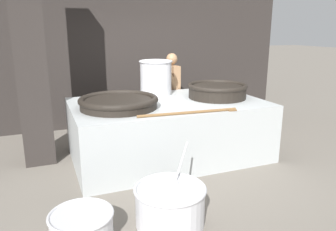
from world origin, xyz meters
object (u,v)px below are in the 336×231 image
Objects in this scene: giant_wok_far at (217,90)px; prep_bowl_vegetables at (170,203)px; prep_bowl_meat at (82,226)px; stock_pot at (156,77)px; cook at (171,90)px; giant_wok_near at (119,102)px.

prep_bowl_vegetables is at bearing -131.27° from giant_wok_far.
prep_bowl_meat is (-0.95, 0.02, -0.06)m from prep_bowl_vegetables.
stock_pot is 0.69× the size of prep_bowl_vegetables.
stock_pot is 0.94× the size of prep_bowl_meat.
cook is 2.48× the size of prep_bowl_meat.
cook is 3.88m from prep_bowl_meat.
cook reaches higher than giant_wok_far.
giant_wok_near is 1.98m from cook.
stock_pot is 2.82m from prep_bowl_vegetables.
cook is (1.42, 1.37, -0.15)m from giant_wok_near.
prep_bowl_vegetables is (-1.28, -3.11, -0.64)m from cook.
giant_wok_far is 3.29m from prep_bowl_meat.
stock_pot reaches higher than prep_bowl_vegetables.
prep_bowl_vegetables is 0.96m from prep_bowl_meat.
giant_wok_far is 1.66× the size of stock_pot.
stock_pot reaches higher than giant_wok_near.
cook is 3.42m from prep_bowl_vegetables.
giant_wok_near is 0.73× the size of cook.
giant_wok_near is 1.76m from giant_wok_far.
giant_wok_far is at bearing 101.26° from cook.
giant_wok_near is 1.35× the size of prep_bowl_vegetables.
stock_pot is (0.87, 0.78, 0.23)m from giant_wok_near.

